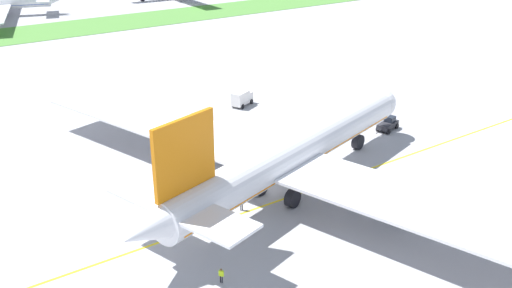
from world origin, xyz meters
TOP-DOWN VIEW (x-y plane):
  - ground_plane at (0.00, 0.00)m, footprint 600.00×600.00m
  - apron_taxi_line at (0.00, -2.92)m, footprint 280.00×0.36m
  - grass_median_strip at (0.00, 117.26)m, footprint 320.00×24.00m
  - airliner_foreground at (2.12, -1.84)m, footprint 53.18×87.13m
  - pushback_tug at (29.54, 6.21)m, footprint 6.21×3.33m
  - ground_crew_wingwalker_port at (-15.40, -13.24)m, footprint 0.45×0.52m
  - ground_crew_marshaller_front at (-5.61, -2.24)m, footprint 0.60×0.36m
  - service_truck_catering_van at (16.16, 30.36)m, footprint 5.23×3.90m

SIDE VIEW (x-z plane):
  - ground_plane at x=0.00m, z-range 0.00..0.00m
  - apron_taxi_line at x=0.00m, z-range 0.00..0.01m
  - grass_median_strip at x=0.00m, z-range 0.00..0.10m
  - pushback_tug at x=29.54m, z-range -0.10..2.13m
  - ground_crew_wingwalker_port at x=-15.40m, z-range 0.18..1.88m
  - ground_crew_marshaller_front at x=-5.61m, z-range 0.19..1.94m
  - service_truck_catering_van at x=16.16m, z-range 0.11..2.99m
  - airliner_foreground at x=2.12m, z-range -2.56..13.39m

